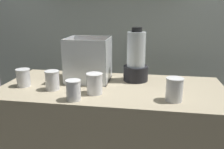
% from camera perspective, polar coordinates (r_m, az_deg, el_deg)
% --- Properties ---
extents(counter, '(1.40, 0.64, 0.90)m').
position_cam_1_polar(counter, '(1.72, 0.00, -17.27)').
color(counter, tan).
rests_on(counter, ground_plane).
extents(back_wall_unit, '(2.60, 0.24, 2.50)m').
position_cam_1_polar(back_wall_unit, '(2.20, 3.16, 12.62)').
color(back_wall_unit, silver).
rests_on(back_wall_unit, ground_plane).
extents(carrot_display_bin, '(0.28, 0.26, 0.29)m').
position_cam_1_polar(carrot_display_bin, '(1.64, -5.42, 1.78)').
color(carrot_display_bin, white).
rests_on(carrot_display_bin, counter).
extents(blender_pitcher, '(0.17, 0.17, 0.36)m').
position_cam_1_polar(blender_pitcher, '(1.62, 5.70, 3.48)').
color(blender_pitcher, black).
rests_on(blender_pitcher, counter).
extents(juice_cup_beet_far_left, '(0.09, 0.09, 0.11)m').
position_cam_1_polar(juice_cup_beet_far_left, '(1.61, -20.24, -0.93)').
color(juice_cup_beet_far_left, white).
rests_on(juice_cup_beet_far_left, counter).
extents(juice_cup_beet_left, '(0.09, 0.09, 0.12)m').
position_cam_1_polar(juice_cup_beet_left, '(1.50, -13.95, -1.58)').
color(juice_cup_beet_left, white).
rests_on(juice_cup_beet_left, counter).
extents(juice_cup_pomegranate_middle, '(0.08, 0.08, 0.11)m').
position_cam_1_polar(juice_cup_pomegranate_middle, '(1.31, -9.11, -3.96)').
color(juice_cup_pomegranate_middle, white).
rests_on(juice_cup_pomegranate_middle, counter).
extents(juice_cup_orange_right, '(0.09, 0.09, 0.12)m').
position_cam_1_polar(juice_cup_orange_right, '(1.39, -4.16, -2.46)').
color(juice_cup_orange_right, white).
rests_on(juice_cup_orange_right, counter).
extents(juice_cup_pomegranate_far_right, '(0.09, 0.09, 0.13)m').
position_cam_1_polar(juice_cup_pomegranate_far_right, '(1.32, 14.53, -3.70)').
color(juice_cup_pomegranate_far_right, white).
rests_on(juice_cup_pomegranate_far_right, counter).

